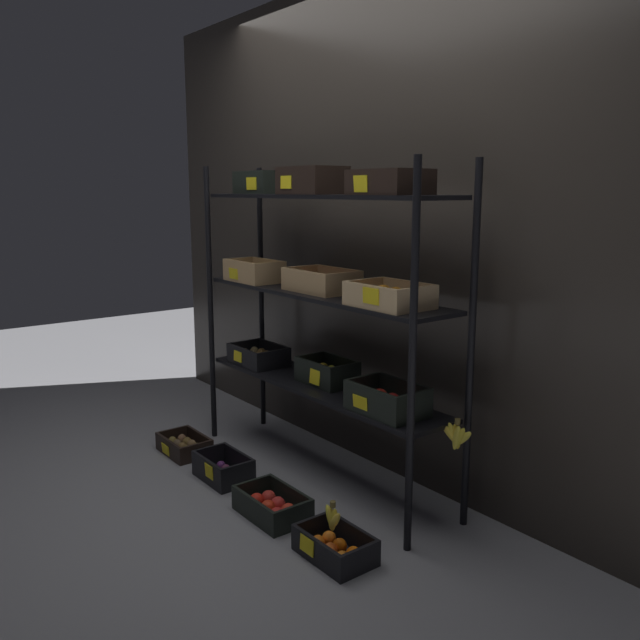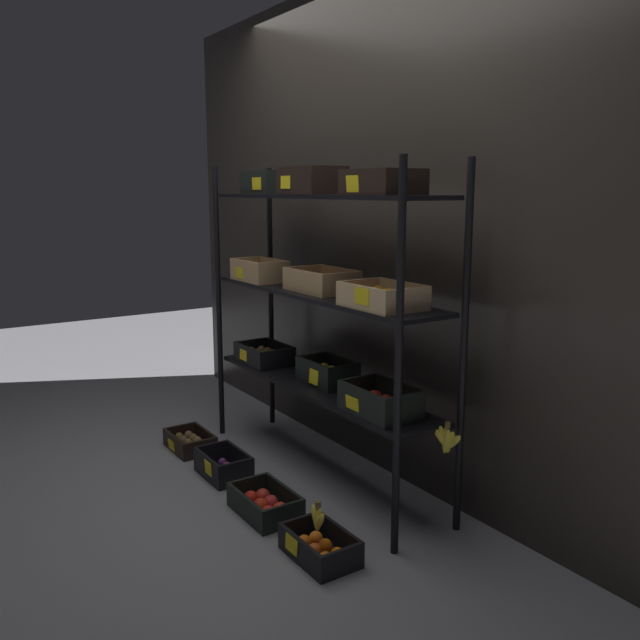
% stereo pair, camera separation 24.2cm
% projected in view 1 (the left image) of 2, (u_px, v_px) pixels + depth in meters
% --- Properties ---
extents(ground_plane, '(10.00, 10.00, 0.00)m').
position_uv_depth(ground_plane, '(320.00, 473.00, 3.52)').
color(ground_plane, gray).
extents(storefront_wall, '(4.05, 0.12, 2.56)m').
position_uv_depth(storefront_wall, '(377.00, 227.00, 3.50)').
color(storefront_wall, '#2D2823').
rests_on(storefront_wall, ground_plane).
extents(display_rack, '(1.79, 0.39, 1.60)m').
position_uv_depth(display_rack, '(321.00, 293.00, 3.31)').
color(display_rack, black).
rests_on(display_rack, ground_plane).
extents(crate_ground_kiwi, '(0.32, 0.22, 0.10)m').
position_uv_depth(crate_ground_kiwi, '(184.00, 446.00, 3.78)').
color(crate_ground_kiwi, black).
rests_on(crate_ground_kiwi, ground_plane).
extents(crate_ground_plum, '(0.31, 0.21, 0.13)m').
position_uv_depth(crate_ground_plum, '(223.00, 470.00, 3.43)').
color(crate_ground_plum, black).
rests_on(crate_ground_plum, ground_plane).
extents(crate_ground_apple_red, '(0.35, 0.22, 0.12)m').
position_uv_depth(crate_ground_apple_red, '(272.00, 507.00, 3.05)').
color(crate_ground_apple_red, black).
rests_on(crate_ground_apple_red, ground_plane).
extents(crate_ground_tangerine, '(0.32, 0.21, 0.11)m').
position_uv_depth(crate_ground_tangerine, '(335.00, 548.00, 2.70)').
color(crate_ground_tangerine, black).
rests_on(crate_ground_tangerine, ground_plane).
extents(banana_bunch_loose, '(0.12, 0.04, 0.13)m').
position_uv_depth(banana_bunch_loose, '(332.00, 519.00, 2.68)').
color(banana_bunch_loose, brown).
rests_on(banana_bunch_loose, crate_ground_tangerine).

